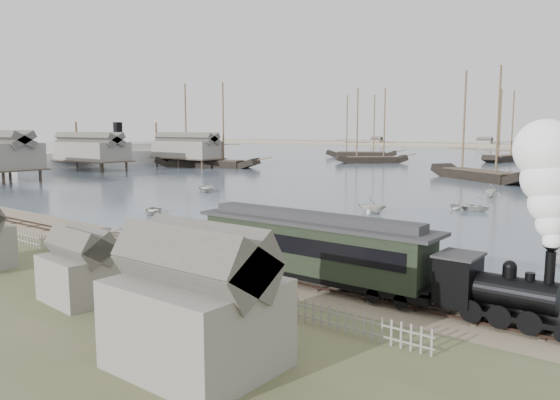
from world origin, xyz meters
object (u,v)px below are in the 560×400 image
Objects in this scene: passenger_coach at (311,246)px; steamship at (118,144)px; locomotive at (534,239)px; beached_dinghy at (116,231)px.

steamship is (-99.06, 57.45, 3.06)m from passenger_coach.
passenger_coach is 0.32× the size of steamship.
locomotive is at bearing -102.05° from steamship.
locomotive reaches higher than beached_dinghy.
beached_dinghy is 0.08× the size of steamship.
beached_dinghy is 94.93m from steamship.
passenger_coach is 114.55m from steamship.
beached_dinghy is (-22.16, 2.02, -1.99)m from passenger_coach.
steamship is at bearing 152.68° from locomotive.
locomotive is 125.19m from steamship.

